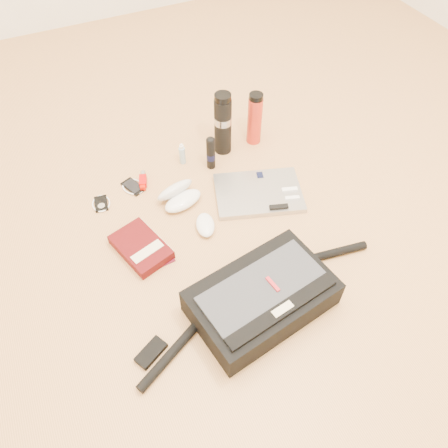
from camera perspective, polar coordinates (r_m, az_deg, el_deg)
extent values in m
plane|color=tan|center=(1.70, 0.37, -2.27)|extent=(4.00, 4.00, 0.00)
cube|color=black|center=(1.50, 4.95, -9.58)|extent=(0.51, 0.36, 0.11)
cube|color=#2F3137|center=(1.44, 5.37, -8.61)|extent=(0.45, 0.27, 0.01)
cube|color=black|center=(1.41, 7.63, -11.11)|extent=(0.42, 0.11, 0.01)
cube|color=beige|center=(1.41, 7.64, -11.07)|extent=(0.08, 0.04, 0.02)
cube|color=red|center=(1.45, 6.37, -7.91)|extent=(0.02, 0.06, 0.02)
cylinder|color=black|center=(1.47, -6.87, -16.42)|extent=(0.27, 0.16, 0.03)
cylinder|color=black|center=(1.69, 13.68, -3.80)|extent=(0.29, 0.08, 0.03)
cube|color=black|center=(1.48, -9.51, -16.23)|extent=(0.12, 0.09, 0.02)
cube|color=#A9A9AB|center=(1.86, 4.51, 4.07)|extent=(0.42, 0.35, 0.02)
cube|color=black|center=(1.92, 4.71, 6.41)|extent=(0.04, 0.04, 0.00)
cube|color=white|center=(1.87, 8.58, 4.50)|extent=(0.07, 0.04, 0.01)
cube|color=white|center=(1.83, 8.90, 3.40)|extent=(0.06, 0.04, 0.01)
cube|color=black|center=(1.79, 7.18, 2.23)|extent=(0.08, 0.04, 0.01)
cube|color=#410709|center=(1.69, -10.79, -3.00)|extent=(0.21, 0.26, 0.04)
cube|color=beige|center=(1.71, -8.76, -1.68)|extent=(0.07, 0.21, 0.03)
cube|color=beige|center=(1.65, -9.99, -3.53)|extent=(0.13, 0.07, 0.00)
cube|color=#550D1C|center=(1.68, -8.33, -3.97)|extent=(0.09, 0.11, 0.00)
cube|color=gold|center=(1.68, -8.46, -3.70)|extent=(0.04, 0.04, 0.00)
ellipsoid|color=white|center=(1.73, -2.45, -0.12)|extent=(0.10, 0.14, 0.04)
ellipsoid|color=white|center=(1.81, -5.37, 3.04)|extent=(0.19, 0.13, 0.05)
ellipsoid|color=silver|center=(1.83, -6.44, 4.44)|extent=(0.19, 0.13, 0.10)
ellipsoid|color=black|center=(1.80, -6.25, 2.63)|extent=(0.05, 0.04, 0.02)
ellipsoid|color=black|center=(1.82, -4.53, 3.64)|extent=(0.05, 0.04, 0.02)
cylinder|color=black|center=(1.81, -5.39, 3.19)|extent=(0.03, 0.01, 0.01)
cube|color=black|center=(1.89, -15.74, 2.59)|extent=(0.07, 0.09, 0.01)
cylinder|color=#B8B8BB|center=(1.88, -15.73, 2.31)|extent=(0.03, 0.03, 0.00)
torus|color=white|center=(1.89, -15.75, 2.60)|extent=(0.09, 0.09, 0.01)
cube|color=black|center=(1.93, -11.79, 4.79)|extent=(0.09, 0.12, 0.01)
cube|color=black|center=(1.93, -11.82, 4.90)|extent=(0.07, 0.09, 0.00)
torus|color=white|center=(1.93, -11.80, 4.81)|extent=(0.11, 0.11, 0.01)
cube|color=#B40506|center=(1.93, -10.54, 5.52)|extent=(0.05, 0.07, 0.03)
cube|color=#C70E00|center=(1.90, -10.55, 4.71)|extent=(0.03, 0.03, 0.02)
cylinder|color=#99999C|center=(1.96, -10.53, 6.34)|extent=(0.03, 0.04, 0.02)
cylinder|color=#95B4C6|center=(1.99, -5.46, 8.90)|extent=(0.04, 0.04, 0.08)
cylinder|color=white|center=(1.95, -5.57, 9.98)|extent=(0.02, 0.02, 0.02)
cylinder|color=white|center=(1.95, -5.59, 10.22)|extent=(0.01, 0.01, 0.01)
cylinder|color=black|center=(1.93, -1.73, 9.19)|extent=(0.04, 0.04, 0.16)
cylinder|color=black|center=(1.95, -1.72, 8.81)|extent=(0.05, 0.05, 0.03)
ellipsoid|color=black|center=(1.88, -1.79, 10.96)|extent=(0.04, 0.04, 0.02)
cylinder|color=black|center=(1.98, -0.15, 12.65)|extent=(0.10, 0.10, 0.27)
cylinder|color=#B4B4B7|center=(1.96, -0.15, 13.43)|extent=(0.10, 0.10, 0.03)
cylinder|color=black|center=(1.90, -0.16, 16.21)|extent=(0.09, 0.09, 0.03)
cylinder|color=red|center=(2.05, 4.01, 13.31)|extent=(0.08, 0.08, 0.23)
cylinder|color=black|center=(1.98, 4.22, 16.25)|extent=(0.07, 0.07, 0.02)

